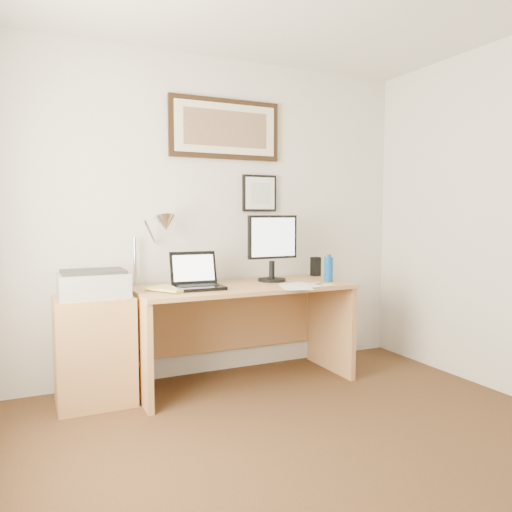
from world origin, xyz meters
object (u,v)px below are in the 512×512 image
side_cabinet (95,350)px  printer (93,284)px  desk (239,314)px  book (159,291)px  laptop (197,280)px  water_bottle (329,269)px  lcd_monitor (272,245)px

side_cabinet → printer: (0.00, -0.02, 0.45)m
side_cabinet → desk: size_ratio=0.46×
book → laptop: laptop is taller
laptop → water_bottle: bearing=-5.6°
desk → laptop: (-0.37, -0.11, 0.29)m
water_bottle → desk: (-0.68, 0.21, -0.33)m
side_cabinet → lcd_monitor: 1.52m
side_cabinet → book: (0.41, -0.14, 0.40)m
book → desk: 0.73m
desk → lcd_monitor: size_ratio=3.08×
laptop → printer: laptop is taller
printer → desk: bearing=2.9°
water_bottle → printer: water_bottle is taller
water_bottle → lcd_monitor: size_ratio=0.38×
water_bottle → desk: water_bottle is taller
desk → lcd_monitor: lcd_monitor is taller
desk → printer: printer is taller
water_bottle → book: size_ratio=0.65×
lcd_monitor → side_cabinet: bearing=-178.3°
laptop → lcd_monitor: (0.66, 0.11, 0.23)m
water_bottle → book: bearing=178.8°
laptop → side_cabinet: bearing=174.3°
side_cabinet → laptop: size_ratio=2.07×
book → water_bottle: bearing=-1.2°
water_bottle → laptop: size_ratio=0.55×
lcd_monitor → printer: lcd_monitor is taller
laptop → lcd_monitor: bearing=9.6°
side_cabinet → book: 0.59m
water_bottle → laptop: laptop is taller
side_cabinet → water_bottle: 1.82m
book → printer: printer is taller
book → desk: bearing=15.2°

